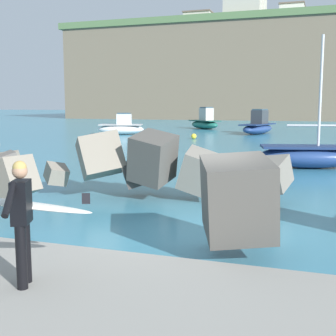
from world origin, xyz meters
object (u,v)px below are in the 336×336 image
(boat_near_right, at_px, (258,126))
(boat_near_left, at_px, (121,127))
(surfer_with_board, at_px, (21,212))
(mooring_buoy_inner, at_px, (194,136))
(station_building_annex, at_px, (292,18))
(station_building_east, at_px, (254,9))
(boat_near_centre, at_px, (310,156))
(boat_mid_left, at_px, (205,122))
(station_building_west, at_px, (244,7))
(station_building_central, at_px, (200,25))

(boat_near_right, bearing_deg, boat_near_left, -157.21)
(surfer_with_board, relative_size, mooring_buoy_inner, 4.70)
(surfer_with_board, xyz_separation_m, station_building_annex, (-3.16, 97.96, 19.88))
(station_building_annex, bearing_deg, mooring_buoy_inner, -92.30)
(station_building_east, bearing_deg, boat_near_centre, -79.52)
(surfer_with_board, relative_size, boat_near_left, 0.45)
(boat_near_right, height_order, station_building_east, station_building_east)
(boat_mid_left, bearing_deg, surfer_with_board, -79.07)
(mooring_buoy_inner, relative_size, station_building_annex, 0.07)
(boat_near_right, relative_size, station_building_west, 0.85)
(boat_near_centre, height_order, station_building_annex, station_building_annex)
(station_building_west, height_order, station_building_central, station_building_central)
(boat_near_left, distance_m, boat_mid_left, 12.83)
(station_building_east, bearing_deg, surfer_with_board, -83.71)
(boat_near_centre, height_order, boat_near_right, boat_near_centre)
(boat_near_left, xyz_separation_m, boat_mid_left, (5.03, 11.80, 0.11))
(station_building_central, xyz_separation_m, station_building_east, (14.50, -14.93, -0.21))
(surfer_with_board, height_order, boat_near_left, boat_near_left)
(boat_near_left, distance_m, station_building_annex, 68.57)
(station_building_west, bearing_deg, boat_near_centre, -77.83)
(boat_near_left, bearing_deg, boat_near_right, 22.79)
(mooring_buoy_inner, height_order, station_building_west, station_building_west)
(station_building_east, bearing_deg, station_building_annex, 64.25)
(boat_mid_left, relative_size, mooring_buoy_inner, 10.48)
(surfer_with_board, distance_m, boat_near_left, 36.13)
(boat_near_centre, xyz_separation_m, mooring_buoy_inner, (-9.38, 14.74, -0.33))
(boat_near_left, relative_size, station_building_east, 0.86)
(mooring_buoy_inner, height_order, station_building_annex, station_building_annex)
(boat_near_right, bearing_deg, surfer_with_board, -87.30)
(boat_near_right, bearing_deg, station_building_east, 99.20)
(station_building_central, bearing_deg, station_building_west, -54.02)
(boat_near_centre, distance_m, station_building_annex, 85.25)
(boat_near_right, relative_size, boat_mid_left, 1.29)
(boat_near_left, relative_size, station_building_central, 0.55)
(boat_near_right, xyz_separation_m, boat_mid_left, (-6.92, 6.78, 0.04))
(mooring_buoy_inner, relative_size, station_building_east, 0.08)
(surfer_with_board, xyz_separation_m, boat_near_right, (-1.81, 38.42, -0.54))
(mooring_buoy_inner, bearing_deg, boat_near_right, 63.52)
(boat_mid_left, bearing_deg, station_building_west, 93.29)
(boat_near_centre, bearing_deg, boat_near_left, 133.98)
(station_building_east, bearing_deg, station_building_west, -116.35)
(mooring_buoy_inner, height_order, station_building_central, station_building_central)
(station_building_west, xyz_separation_m, station_building_central, (-13.02, 17.93, 0.31))
(boat_mid_left, xyz_separation_m, station_building_west, (-2.12, 36.90, 20.02))
(boat_near_centre, height_order, mooring_buoy_inner, boat_near_centre)
(station_building_central, bearing_deg, boat_near_right, -70.30)
(mooring_buoy_inner, xyz_separation_m, station_building_west, (-4.97, 51.84, 20.57))
(surfer_with_board, distance_m, boat_mid_left, 46.03)
(surfer_with_board, height_order, station_building_west, station_building_west)
(station_building_central, height_order, station_building_east, station_building_central)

